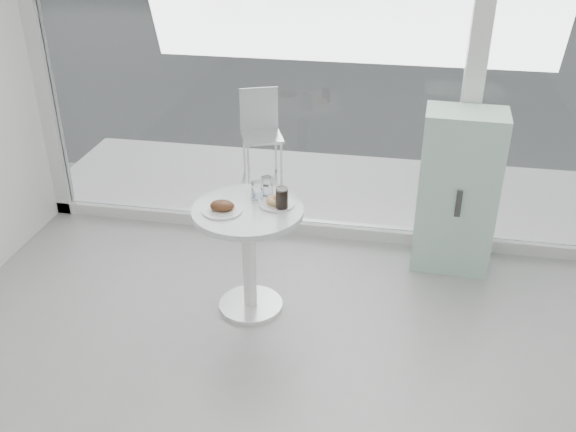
% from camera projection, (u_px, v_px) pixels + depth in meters
% --- Properties ---
extents(room_shell, '(6.00, 6.00, 6.00)m').
position_uv_depth(room_shell, '(185.00, 285.00, 1.34)').
color(room_shell, silver).
rests_on(room_shell, ground).
extents(storefront, '(5.00, 0.14, 3.00)m').
position_uv_depth(storefront, '(360.00, 25.00, 4.50)').
color(storefront, silver).
rests_on(storefront, ground).
extents(main_table, '(0.72, 0.72, 0.77)m').
position_uv_depth(main_table, '(249.00, 238.00, 4.19)').
color(main_table, white).
rests_on(main_table, ground).
extents(patio_deck, '(5.60, 1.60, 0.05)m').
position_uv_depth(patio_deck, '(350.00, 191.00, 6.01)').
color(patio_deck, silver).
rests_on(patio_deck, ground).
extents(mint_cabinet, '(0.58, 0.41, 1.22)m').
position_uv_depth(mint_cabinet, '(457.00, 192.00, 4.67)').
color(mint_cabinet, '#A3D0B6').
rests_on(mint_cabinet, ground).
extents(patio_chair, '(0.47, 0.47, 0.84)m').
position_uv_depth(patio_chair, '(261.00, 128.00, 6.04)').
color(patio_chair, white).
rests_on(patio_chair, patio_deck).
extents(plate_fritter, '(0.26, 0.26, 0.07)m').
position_uv_depth(plate_fritter, '(223.00, 207.00, 4.04)').
color(plate_fritter, silver).
rests_on(plate_fritter, main_table).
extents(plate_donut, '(0.23, 0.23, 0.05)m').
position_uv_depth(plate_donut, '(277.00, 202.00, 4.12)').
color(plate_donut, silver).
rests_on(plate_donut, main_table).
extents(water_tumbler_a, '(0.08, 0.08, 0.13)m').
position_uv_depth(water_tumbler_a, '(257.00, 192.00, 4.18)').
color(water_tumbler_a, white).
rests_on(water_tumbler_a, main_table).
extents(water_tumbler_b, '(0.08, 0.08, 0.13)m').
position_uv_depth(water_tumbler_b, '(267.00, 187.00, 4.24)').
color(water_tumbler_b, white).
rests_on(water_tumbler_b, main_table).
extents(cola_glass, '(0.08, 0.08, 0.15)m').
position_uv_depth(cola_glass, '(282.00, 199.00, 4.04)').
color(cola_glass, white).
rests_on(cola_glass, main_table).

